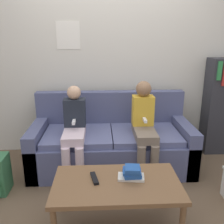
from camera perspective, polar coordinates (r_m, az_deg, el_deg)
The scene contains 8 objects.
ground_plane at distance 2.75m, azimuth 0.43°, elevation -17.18°, with size 10.00×10.00×0.00m, color brown.
wall_back at distance 3.32m, azimuth -0.57°, elevation 12.85°, with size 8.00×0.06×2.60m.
couch at distance 3.08m, azimuth -0.13°, elevation -7.15°, with size 1.88×0.83×0.86m.
coffee_table at distance 2.07m, azimuth 1.09°, elevation -16.81°, with size 1.01×0.56×0.44m.
person_left at distance 2.79m, azimuth -8.62°, elevation -3.74°, with size 0.24×0.57×1.02m.
person_right at distance 2.82m, azimuth 7.39°, elevation -2.82°, with size 0.24×0.57×1.06m.
tv_remote at distance 2.08m, azimuth -4.04°, elevation -14.86°, with size 0.08×0.17×0.02m.
book_stack at distance 2.07m, azimuth 4.54°, elevation -13.73°, with size 0.22×0.15×0.11m.
Camera 1 is at (-0.13, -2.26, 1.55)m, focal length 40.00 mm.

